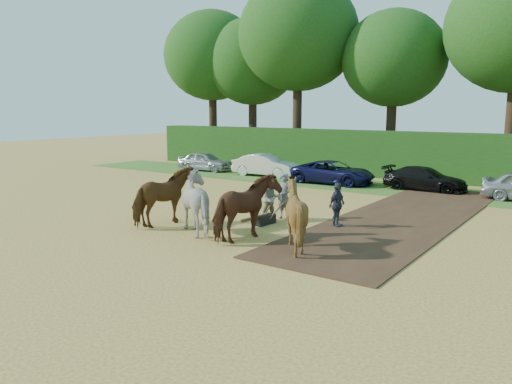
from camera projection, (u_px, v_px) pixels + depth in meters
The scene contains 9 objects.
ground at pixel (281, 251), 15.70m from camera, with size 120.00×120.00×0.00m, color gold.
earth_strip at pixel (404, 217), 20.46m from camera, with size 4.50×17.00×0.05m, color #472D1C.
grass_verge at pixel (421, 191), 26.94m from camera, with size 50.00×5.00×0.03m, color #38601E.
hedgerow at pixel (445, 157), 30.31m from camera, with size 46.00×1.60×3.00m, color #14380F.
spectator_near at pixel (271, 199), 19.79m from camera, with size 0.87×0.68×1.78m, color #B0A78A.
spectator_far at pixel (337, 205), 18.69m from camera, with size 1.00×0.42×1.71m, color #292D37.
plough_team at pixel (226, 205), 17.41m from camera, with size 7.38×5.19×2.22m.
parked_cars at pixel (429, 179), 26.77m from camera, with size 35.68×3.14×1.47m.
treeline at pixel (439, 38), 32.61m from camera, with size 48.70×10.60×14.21m.
Camera 1 is at (8.15, -12.83, 4.42)m, focal length 35.00 mm.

